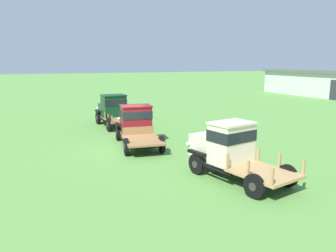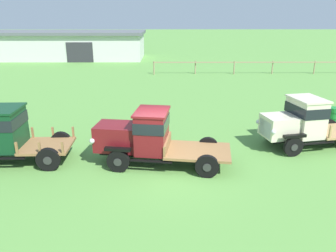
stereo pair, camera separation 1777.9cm
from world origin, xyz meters
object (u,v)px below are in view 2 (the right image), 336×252
farm_shed (63,45)px  oil_drum_beside_row (334,115)px  vintage_truck_foreground_near (1,134)px  vintage_truck_second_in_line (146,136)px  vintage_truck_midrow_center (302,122)px

farm_shed → oil_drum_beside_row: bearing=-50.4°
farm_shed → vintage_truck_foreground_near: farm_shed is taller
vintage_truck_second_in_line → oil_drum_beside_row: 11.25m
vintage_truck_midrow_center → oil_drum_beside_row: (3.23, 3.47, -0.76)m
vintage_truck_foreground_near → vintage_truck_second_in_line: bearing=-1.9°
vintage_truck_foreground_near → vintage_truck_midrow_center: bearing=6.7°
vintage_truck_second_in_line → vintage_truck_midrow_center: (6.75, 1.67, 0.03)m
vintage_truck_second_in_line → farm_shed: bearing=111.5°
farm_shed → vintage_truck_foreground_near: (7.09, -32.48, -0.61)m
vintage_truck_midrow_center → oil_drum_beside_row: bearing=47.1°
vintage_truck_foreground_near → vintage_truck_second_in_line: 5.75m
vintage_truck_foreground_near → vintage_truck_midrow_center: vintage_truck_foreground_near is taller
vintage_truck_second_in_line → vintage_truck_midrow_center: 6.95m
farm_shed → vintage_truck_second_in_line: (12.84, -32.67, -0.64)m
vintage_truck_second_in_line → oil_drum_beside_row: bearing=27.2°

